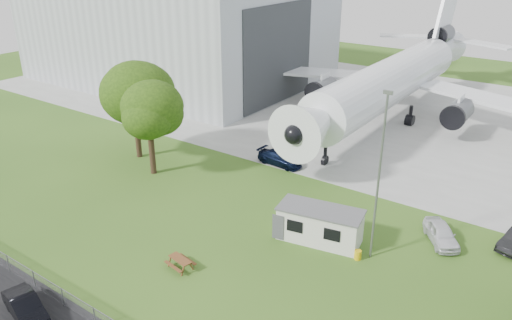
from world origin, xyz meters
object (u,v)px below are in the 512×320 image
Objects in this scene: hangar at (177,18)px; site_cabin at (320,225)px; airliner at (394,78)px; car_centre_sedan at (26,307)px; picnic_west at (181,268)px.

hangar is 52.38m from site_cabin.
car_centre_sedan is (-3.93, -47.23, -4.58)m from airliner.
hangar reaches higher than car_centre_sedan.
hangar reaches higher than site_cabin.
picnic_west is (0.16, -38.40, -5.27)m from airliner.
airliner is at bearing 100.48° from picnic_west.
site_cabin reaches higher than car_centre_sedan.
airliner is 47.61m from car_centre_sedan.
hangar is 0.90× the size of airliner.
hangar is 36.21m from airliner.
hangar is 53.66m from picnic_west.
site_cabin is 20.12m from car_centre_sedan.
site_cabin is 3.86× the size of picnic_west.
picnic_west is at bearing -125.28° from site_cabin.
hangar is at bearing 144.58° from site_cabin.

